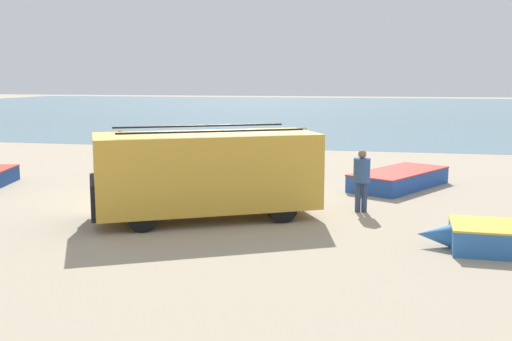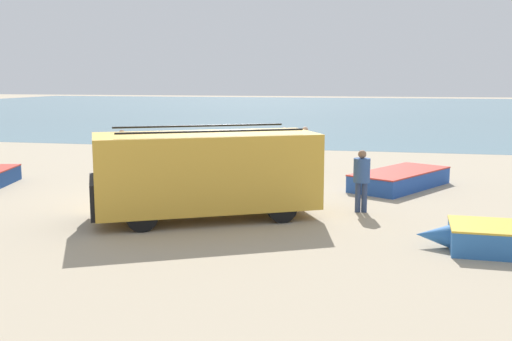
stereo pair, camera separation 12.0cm
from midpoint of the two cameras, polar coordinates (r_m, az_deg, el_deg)
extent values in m
plane|color=tan|center=(17.92, -4.49, -2.35)|extent=(200.00, 200.00, 0.00)
cube|color=slate|center=(69.09, 8.25, 5.82)|extent=(120.00, 80.00, 0.01)
cube|color=gold|center=(14.79, -4.53, 0.00)|extent=(5.75, 4.38, 1.84)
cube|color=black|center=(14.62, -15.10, -2.39)|extent=(1.00, 1.78, 0.83)
cube|color=#1E232D|center=(14.46, -14.95, 1.71)|extent=(0.92, 1.68, 0.59)
cylinder|color=black|center=(13.82, -10.58, -4.28)|extent=(0.74, 0.53, 0.73)
cylinder|color=black|center=(15.64, -11.14, -2.77)|extent=(0.74, 0.53, 0.73)
cylinder|color=black|center=(14.45, 2.72, -3.56)|extent=(0.74, 0.53, 0.73)
cylinder|color=black|center=(16.20, 0.69, -2.21)|extent=(0.74, 0.53, 0.73)
cylinder|color=black|center=(13.85, -3.94, 3.74)|extent=(3.92, 2.09, 0.05)
cylinder|color=black|center=(15.48, -5.15, 4.25)|extent=(3.92, 2.09, 0.05)
cube|color=#234CA3|center=(19.59, 13.73, -0.86)|extent=(3.25, 4.04, 0.51)
cone|color=#234CA3|center=(21.60, 16.63, -0.10)|extent=(0.83, 0.96, 0.49)
cube|color=#B22D23|center=(19.56, 13.75, -0.31)|extent=(1.38, 0.91, 0.05)
cube|color=#B22D23|center=(19.54, 13.76, -0.06)|extent=(3.28, 4.08, 0.04)
cone|color=#2D66AD|center=(12.93, 16.73, -5.93)|extent=(0.68, 0.50, 0.48)
cylinder|color=navy|center=(22.03, 5.02, 0.82)|extent=(0.16, 0.16, 0.83)
cylinder|color=navy|center=(22.11, 4.62, 0.85)|extent=(0.16, 0.16, 0.83)
cylinder|color=#424C5B|center=(21.98, 4.84, 2.75)|extent=(0.45, 0.45, 0.65)
sphere|color=tan|center=(21.94, 4.86, 3.89)|extent=(0.22, 0.22, 0.22)
cylinder|color=navy|center=(15.78, 9.89, -2.52)|extent=(0.15, 0.15, 0.79)
cylinder|color=navy|center=(15.80, 10.49, -2.52)|extent=(0.15, 0.15, 0.79)
cylinder|color=#335189|center=(15.67, 10.26, 0.01)|extent=(0.43, 0.43, 0.62)
sphere|color=#8C664C|center=(15.61, 10.30, 1.53)|extent=(0.21, 0.21, 0.21)
cylinder|color=#5B564C|center=(22.87, 2.82, 1.08)|extent=(0.15, 0.15, 0.78)
cylinder|color=#5B564C|center=(23.04, 2.79, 1.13)|extent=(0.15, 0.15, 0.78)
cylinder|color=#424C5B|center=(22.87, 2.82, 2.84)|extent=(0.42, 0.42, 0.62)
sphere|color=tan|center=(22.83, 2.82, 3.87)|extent=(0.21, 0.21, 0.21)
cylinder|color=navy|center=(21.72, -12.62, 0.50)|extent=(0.15, 0.15, 0.80)
cylinder|color=navy|center=(21.75, -12.18, 0.52)|extent=(0.15, 0.15, 0.80)
cylinder|color=#424C5B|center=(21.65, -12.46, 2.39)|extent=(0.43, 0.43, 0.64)
sphere|color=#8C664C|center=(21.61, -12.50, 3.52)|extent=(0.22, 0.22, 0.22)
camera|label=1|loc=(0.06, -89.79, 0.03)|focal=42.00mm
camera|label=2|loc=(0.06, 90.21, -0.03)|focal=42.00mm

